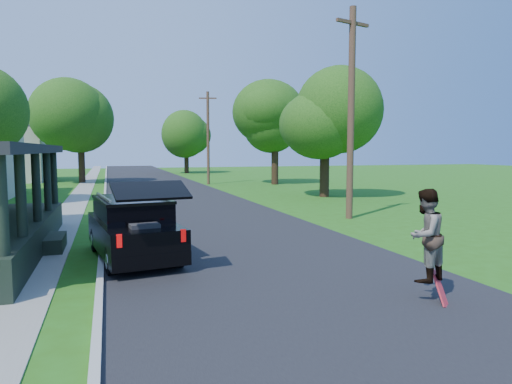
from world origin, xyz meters
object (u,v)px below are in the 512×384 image
object	(u,v)px
black_suv	(133,228)
skateboarder	(425,235)
tree_right_near	(324,115)
utility_pole_near	(351,111)

from	to	relation	value
black_suv	skateboarder	size ratio (longest dim) A/B	2.74
black_suv	tree_right_near	bearing A→B (deg)	39.06
skateboarder	utility_pole_near	size ratio (longest dim) A/B	0.20
tree_right_near	utility_pole_near	world-z (taller)	utility_pole_near
skateboarder	tree_right_near	xyz separation A→B (m)	(7.16, 18.84, 3.88)
tree_right_near	black_suv	bearing A→B (deg)	-132.69
black_suv	skateboarder	xyz separation A→B (m)	(5.24, -5.39, 0.46)
tree_right_near	skateboarder	bearing A→B (deg)	-110.82
tree_right_near	utility_pole_near	distance (m)	9.27
skateboarder	black_suv	bearing A→B (deg)	-68.91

